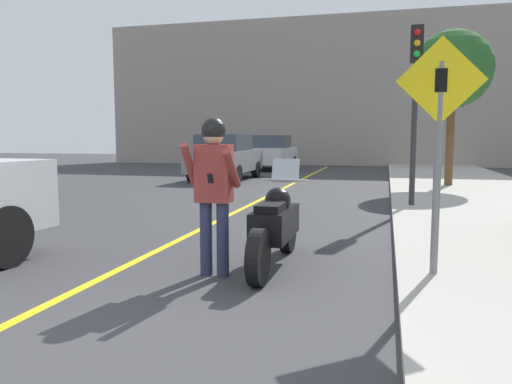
% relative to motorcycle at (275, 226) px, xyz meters
% --- Properties ---
extents(ground_plane, '(80.00, 80.00, 0.00)m').
position_rel_motorcycle_xyz_m(ground_plane, '(-1.17, -3.07, -0.50)').
color(ground_plane, '#38383A').
extents(road_center_line, '(0.12, 36.00, 0.01)m').
position_rel_motorcycle_xyz_m(road_center_line, '(-1.77, 2.93, -0.50)').
color(road_center_line, yellow).
rests_on(road_center_line, ground).
extents(building_backdrop, '(28.00, 1.20, 8.27)m').
position_rel_motorcycle_xyz_m(building_backdrop, '(-1.17, 22.93, 3.63)').
color(building_backdrop, gray).
rests_on(building_backdrop, ground).
extents(motorcycle, '(0.62, 2.25, 1.29)m').
position_rel_motorcycle_xyz_m(motorcycle, '(0.00, 0.00, 0.00)').
color(motorcycle, black).
rests_on(motorcycle, ground).
extents(person_biker, '(0.59, 0.48, 1.79)m').
position_rel_motorcycle_xyz_m(person_biker, '(-0.58, -0.58, 0.61)').
color(person_biker, '#282D4C').
rests_on(person_biker, ground).
extents(crossing_sign, '(0.91, 0.08, 2.50)m').
position_rel_motorcycle_xyz_m(crossing_sign, '(1.81, -0.26, 1.11)').
color(crossing_sign, slate).
rests_on(crossing_sign, sidewalk_curb).
extents(traffic_light, '(0.26, 0.30, 3.79)m').
position_rel_motorcycle_xyz_m(traffic_light, '(1.84, 5.41, 2.24)').
color(traffic_light, '#2D2D30').
rests_on(traffic_light, sidewalk_curb).
extents(street_tree, '(2.34, 2.34, 4.68)m').
position_rel_motorcycle_xyz_m(street_tree, '(3.16, 10.50, 3.10)').
color(street_tree, brown).
rests_on(street_tree, sidewalk_curb).
extents(parked_car_grey, '(1.88, 4.20, 1.68)m').
position_rel_motorcycle_xyz_m(parked_car_grey, '(-4.52, 11.86, 0.35)').
color(parked_car_grey, black).
rests_on(parked_car_grey, ground).
extents(parked_car_white, '(1.88, 4.20, 1.68)m').
position_rel_motorcycle_xyz_m(parked_car_white, '(-4.13, 17.90, 0.35)').
color(parked_car_white, black).
rests_on(parked_car_white, ground).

